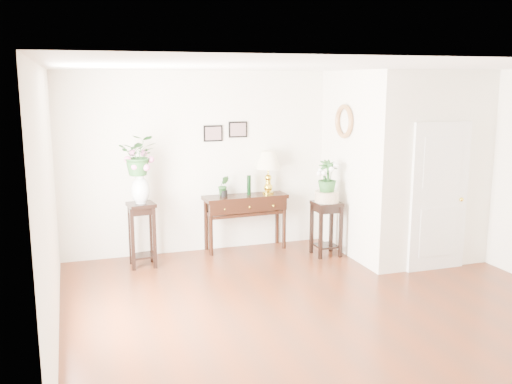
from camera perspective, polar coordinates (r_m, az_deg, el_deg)
name	(u,v)px	position (r m, az deg, el deg)	size (l,w,h in m)	color
floor	(324,307)	(6.98, 6.84, -11.33)	(6.00, 5.50, 0.02)	#592511
ceiling	(330,67)	(6.46, 7.42, 12.31)	(6.00, 5.50, 0.02)	white
wall_back	(253,160)	(9.10, -0.33, 3.18)	(6.00, 0.02, 2.80)	white
wall_front	(497,264)	(4.33, 22.98, -6.62)	(6.00, 0.02, 2.80)	white
wall_left	(49,210)	(5.96, -19.96, -1.72)	(0.02, 5.50, 2.80)	white
partition	(401,163)	(9.12, 14.29, 2.86)	(1.80, 1.95, 2.80)	white
door	(439,197)	(8.36, 17.85, -0.49)	(0.90, 0.05, 2.10)	white
art_print_left	(213,133)	(8.85, -4.31, 5.86)	(0.30, 0.02, 0.25)	black
art_print_right	(238,129)	(8.95, -1.82, 6.27)	(0.30, 0.02, 0.25)	black
wall_ornament	(344,121)	(8.69, 8.78, 6.99)	(0.51, 0.51, 0.07)	#A16C41
console_table	(245,222)	(9.06, -1.09, -3.04)	(1.32, 0.44, 0.88)	black
table_lamp	(268,172)	(9.02, 1.23, 2.02)	(0.40, 0.40, 0.69)	gold
green_vase	(249,184)	(8.95, -0.71, 0.78)	(0.06, 0.06, 0.31)	black
potted_plant	(224,187)	(8.84, -3.27, 0.53)	(0.17, 0.14, 0.31)	#255522
plant_stand_a	(142,235)	(8.39, -11.31, -4.22)	(0.36, 0.36, 0.94)	black
porcelain_vase	(140,188)	(8.23, -11.49, 0.44)	(0.26, 0.26, 0.45)	silver
lily_arrangement	(139,155)	(8.16, -11.62, 3.65)	(0.52, 0.45, 0.58)	#255522
plant_stand_b	(326,229)	(8.82, 7.02, -3.65)	(0.39, 0.39, 0.84)	black
ceramic_bowl	(327,197)	(8.71, 7.10, -0.47)	(0.37, 0.37, 0.16)	beige
narcissus	(327,177)	(8.66, 7.15, 1.46)	(0.29, 0.29, 0.52)	#255522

